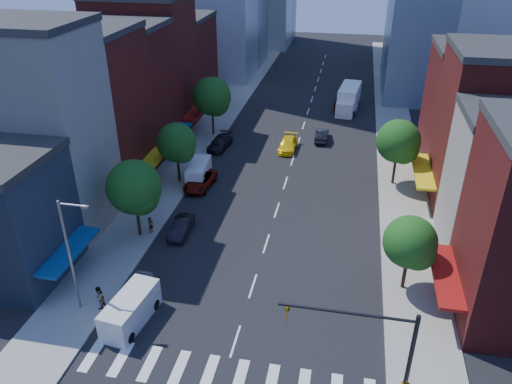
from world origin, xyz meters
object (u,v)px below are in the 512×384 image
parked_car_second (181,227)px  taxi (288,144)px  traffic_car_far (340,105)px  pedestrian_near (151,225)px  cargo_van_near (130,311)px  cargo_van_far (199,172)px  parked_car_rear (220,143)px  box_truck (349,99)px  parked_car_third (200,181)px  pedestrian_far (99,298)px  parked_car_front (133,292)px  traffic_car_oncoming (322,135)px

parked_car_second → taxi: bearing=70.0°
traffic_car_far → pedestrian_near: (-15.37, -38.06, 0.13)m
cargo_van_near → cargo_van_far: cargo_van_near is taller
pedestrian_near → parked_car_rear: bearing=13.1°
traffic_car_far → box_truck: bearing=-173.3°
parked_car_third → box_truck: size_ratio=0.58×
parked_car_second → parked_car_third: 9.25m
taxi → pedestrian_far: size_ratio=2.76×
traffic_car_far → pedestrian_far: pedestrian_far is taller
traffic_car_far → cargo_van_near: bearing=71.9°
parked_car_front → pedestrian_near: pedestrian_near is taller
box_truck → pedestrian_near: box_truck is taller
cargo_van_near → cargo_van_far: 22.48m
cargo_van_far → traffic_car_oncoming: (12.41, 14.31, -0.27)m
parked_car_front → traffic_car_oncoming: parked_car_front is taller
parked_car_rear → box_truck: box_truck is taller
cargo_van_near → pedestrian_far: size_ratio=2.93×
cargo_van_near → pedestrian_far: bearing=169.3°
parked_car_second → pedestrian_near: bearing=-171.8°
parked_car_front → cargo_van_far: (-1.02, 20.12, 0.25)m
taxi → pedestrian_near: pedestrian_near is taller
parked_car_rear → pedestrian_near: size_ratio=3.27×
taxi → traffic_car_far: traffic_car_far is taller
cargo_van_far → parked_car_second: bearing=-85.7°
parked_car_third → cargo_van_far: cargo_van_far is taller
cargo_van_near → traffic_car_far: cargo_van_near is taller
cargo_van_far → traffic_car_oncoming: size_ratio=1.10×
taxi → parked_car_rear: bearing=-170.6°
traffic_car_oncoming → parked_car_front: bearing=71.6°
parked_car_third → cargo_van_near: size_ratio=0.97×
cargo_van_near → pedestrian_near: bearing=112.1°
traffic_car_oncoming → pedestrian_near: (-13.57, -25.43, 0.18)m
parked_car_front → traffic_car_oncoming: size_ratio=0.99×
cargo_van_near → traffic_car_far: (12.42, 49.35, -0.29)m
cargo_van_near → cargo_van_far: size_ratio=1.08×
parked_car_front → box_truck: size_ratio=0.50×
parked_car_rear → pedestrian_far: (-1.00, -30.71, 0.33)m
taxi → traffic_car_far: 17.50m
parked_car_second → traffic_car_far: (12.63, 37.58, 0.10)m
parked_car_rear → traffic_car_far: bearing=57.4°
cargo_van_far → traffic_car_far: 30.46m
parked_car_front → parked_car_second: 9.50m
taxi → traffic_car_oncoming: 5.53m
parked_car_second → pedestrian_far: (-2.59, -10.85, 0.37)m
pedestrian_far → parked_car_rear: bearing=-179.5°
parked_car_front → pedestrian_near: 9.26m
traffic_car_oncoming → traffic_car_far: traffic_car_far is taller
parked_car_second → traffic_car_far: 39.64m
pedestrian_near → pedestrian_far: pedestrian_far is taller
taxi → pedestrian_near: 23.58m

